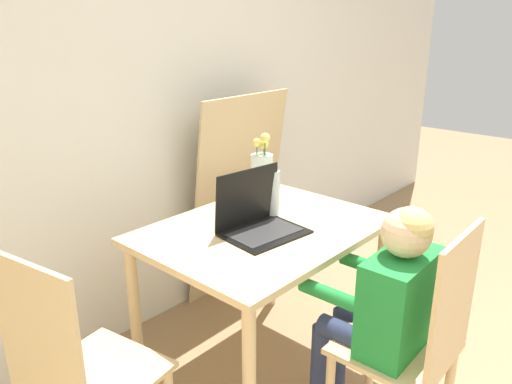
# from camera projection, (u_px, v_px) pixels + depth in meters

# --- Properties ---
(wall_back) EXTENTS (6.40, 0.05, 2.50)m
(wall_back) POSITION_uv_depth(u_px,v_px,m) (164.00, 93.00, 2.60)
(wall_back) COLOR silver
(wall_back) RESTS_ON ground_plane
(dining_table) EXTENTS (1.04, 0.79, 0.74)m
(dining_table) POSITION_uv_depth(u_px,v_px,m) (264.00, 247.00, 2.24)
(dining_table) COLOR #D6B784
(dining_table) RESTS_ON ground_plane
(chair_occupied) EXTENTS (0.41, 0.41, 0.95)m
(chair_occupied) POSITION_uv_depth(u_px,v_px,m) (415.00, 344.00, 1.83)
(chair_occupied) COLOR #D6B784
(chair_occupied) RESTS_ON ground_plane
(chair_spare) EXTENTS (0.46, 0.46, 0.95)m
(chair_spare) POSITION_uv_depth(u_px,v_px,m) (78.00, 376.00, 1.67)
(chair_spare) COLOR #D6B784
(chair_spare) RESTS_ON ground_plane
(person_seated) EXTENTS (0.36, 0.43, 1.00)m
(person_seated) POSITION_uv_depth(u_px,v_px,m) (387.00, 297.00, 1.86)
(person_seated) COLOR #1E8438
(person_seated) RESTS_ON ground_plane
(laptop) EXTENTS (0.37, 0.30, 0.27)m
(laptop) POSITION_uv_depth(u_px,v_px,m) (257.00, 218.00, 2.14)
(laptop) COLOR black
(laptop) RESTS_ON dining_table
(flower_vase) EXTENTS (0.11, 0.11, 0.36)m
(flower_vase) POSITION_uv_depth(u_px,v_px,m) (262.00, 176.00, 2.45)
(flower_vase) COLOR silver
(flower_vase) RESTS_ON dining_table
(water_bottle) EXTENTS (0.06, 0.06, 0.24)m
(water_bottle) POSITION_uv_depth(u_px,v_px,m) (274.00, 193.00, 2.29)
(water_bottle) COLOR silver
(water_bottle) RESTS_ON dining_table
(cardboard_panel) EXTENTS (0.68, 0.19, 1.22)m
(cardboard_panel) POSITION_uv_depth(u_px,v_px,m) (238.00, 196.00, 2.99)
(cardboard_panel) COLOR tan
(cardboard_panel) RESTS_ON ground_plane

